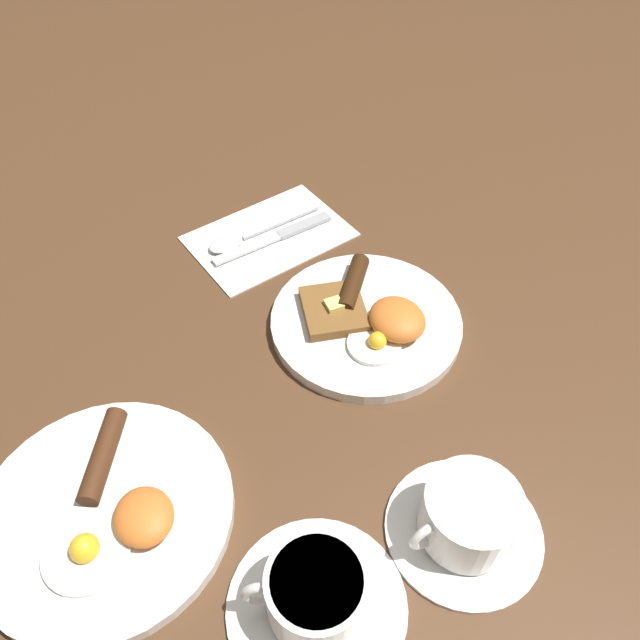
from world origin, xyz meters
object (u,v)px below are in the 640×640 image
object	(u,v)px
breakfast_plate_far	(107,512)
teacup_near	(467,519)
breakfast_plate_near	(367,320)
spoon	(237,239)
knife	(280,235)
teacup_far	(316,596)

from	to	relation	value
breakfast_plate_far	teacup_near	bearing A→B (deg)	-122.33
breakfast_plate_near	breakfast_plate_far	xyz separation A→B (m)	(-0.08, 0.35, -0.00)
spoon	breakfast_plate_near	bearing A→B (deg)	103.93
breakfast_plate_near	spoon	world-z (taller)	breakfast_plate_near
knife	teacup_far	bearing A→B (deg)	63.08
breakfast_plate_near	teacup_far	xyz separation A→B (m)	(-0.26, 0.22, 0.01)
teacup_near	teacup_far	xyz separation A→B (m)	(0.01, 0.16, -0.00)
teacup_far	teacup_near	bearing A→B (deg)	-93.79
teacup_near	spoon	distance (m)	0.49
breakfast_plate_near	teacup_near	distance (m)	0.27
teacup_near	spoon	size ratio (longest dim) A/B	0.85
teacup_near	spoon	xyz separation A→B (m)	(0.49, 0.01, -0.02)
knife	spoon	world-z (taller)	spoon
breakfast_plate_near	knife	size ratio (longest dim) A/B	1.26
teacup_far	knife	world-z (taller)	teacup_far
breakfast_plate_near	spoon	xyz separation A→B (m)	(0.22, 0.07, -0.00)
breakfast_plate_far	knife	world-z (taller)	breakfast_plate_far
breakfast_plate_far	knife	bearing A→B (deg)	-49.39
teacup_near	spoon	bearing A→B (deg)	1.14
breakfast_plate_far	spoon	bearing A→B (deg)	-42.20
teacup_far	breakfast_plate_near	bearing A→B (deg)	-40.36
breakfast_plate_near	teacup_near	xyz separation A→B (m)	(-0.27, 0.06, 0.02)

